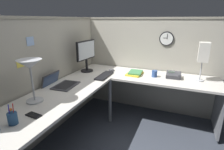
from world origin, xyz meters
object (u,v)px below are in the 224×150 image
object	(u,v)px
pen_cup	(13,118)
desk_lamp_dome	(30,68)
office_phone	(174,75)
wall_clock	(167,39)
book_stack	(135,73)
computer_mouse	(112,70)
monitor	(86,54)
cell_phone	(34,115)
keyboard	(104,76)
desk_lamp_paper	(204,53)
laptop	(59,83)
coffee_mug	(154,74)

from	to	relation	value
pen_cup	desk_lamp_dome	bearing A→B (deg)	22.11
office_phone	wall_clock	world-z (taller)	wall_clock
book_stack	wall_clock	distance (m)	0.73
office_phone	computer_mouse	bearing A→B (deg)	90.95
monitor	cell_phone	world-z (taller)	monitor
keyboard	book_stack	size ratio (longest dim) A/B	1.44
keyboard	desk_lamp_paper	world-z (taller)	desk_lamp_paper
keyboard	desk_lamp_dome	bearing A→B (deg)	161.33
office_phone	desk_lamp_paper	size ratio (longest dim) A/B	0.40
keyboard	office_phone	bearing A→B (deg)	-72.96
computer_mouse	desk_lamp_dome	size ratio (longest dim) A/B	0.23
laptop	pen_cup	world-z (taller)	pen_cup
book_stack	coffee_mug	xyz separation A→B (m)	(-0.01, -0.30, 0.03)
wall_clock	computer_mouse	bearing A→B (deg)	112.29
pen_cup	office_phone	xyz separation A→B (m)	(1.74, -1.13, -0.02)
laptop	desk_lamp_paper	xyz separation A→B (m)	(0.89, -1.69, 0.36)
desk_lamp_paper	coffee_mug	distance (m)	0.70
monitor	keyboard	xyz separation A→B (m)	(-0.14, -0.38, -0.28)
wall_clock	cell_phone	bearing A→B (deg)	154.64
office_phone	book_stack	bearing A→B (deg)	95.26
desk_lamp_dome	book_stack	bearing A→B (deg)	-28.70
keyboard	wall_clock	bearing A→B (deg)	-52.65
book_stack	coffee_mug	bearing A→B (deg)	-91.28
monitor	desk_lamp_paper	bearing A→B (deg)	-83.45
laptop	desk_lamp_dome	size ratio (longest dim) A/B	0.91
desk_lamp_paper	office_phone	bearing A→B (deg)	91.26
keyboard	coffee_mug	bearing A→B (deg)	-70.65
computer_mouse	wall_clock	size ratio (longest dim) A/B	0.47
monitor	cell_phone	xyz separation A→B (m)	(-1.40, -0.27, -0.29)
laptop	desk_lamp_paper	distance (m)	1.94
laptop	cell_phone	bearing A→B (deg)	-158.63
pen_cup	coffee_mug	xyz separation A→B (m)	(1.68, -0.86, -0.00)
monitor	desk_lamp_paper	world-z (taller)	desk_lamp_paper
computer_mouse	pen_cup	xyz separation A→B (m)	(-1.73, 0.16, 0.04)
pen_cup	office_phone	world-z (taller)	pen_cup
computer_mouse	coffee_mug	world-z (taller)	coffee_mug
cell_phone	wall_clock	size ratio (longest dim) A/B	0.65
desk_lamp_dome	cell_phone	distance (m)	0.47
desk_lamp_dome	coffee_mug	bearing A→B (deg)	-37.96
computer_mouse	desk_lamp_paper	bearing A→B (deg)	-88.97
desk_lamp_dome	wall_clock	xyz separation A→B (m)	(1.67, -1.11, 0.16)
pen_cup	book_stack	bearing A→B (deg)	-18.33
keyboard	coffee_mug	size ratio (longest dim) A/B	4.48
pen_cup	book_stack	world-z (taller)	pen_cup
keyboard	book_stack	distance (m)	0.48
coffee_mug	wall_clock	bearing A→B (deg)	-14.00
desk_lamp_dome	office_phone	distance (m)	1.90
coffee_mug	book_stack	bearing A→B (deg)	88.72
desk_lamp_dome	book_stack	size ratio (longest dim) A/B	1.49
desk_lamp_dome	wall_clock	size ratio (longest dim) A/B	2.02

